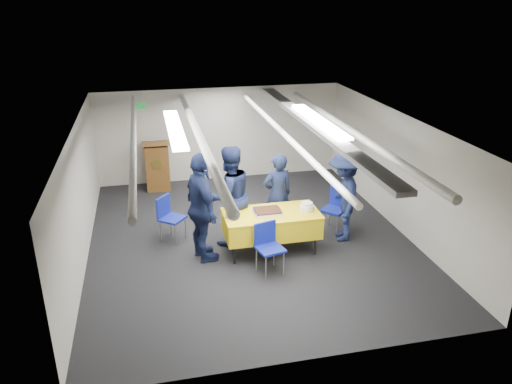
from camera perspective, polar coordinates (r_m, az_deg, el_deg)
ground at (r=9.69m, az=-0.73°, el=-5.37°), size 7.00×7.00×0.00m
room_shell at (r=9.40m, az=-0.75°, el=5.67°), size 6.00×7.00×2.30m
serving_table at (r=9.02m, az=1.76°, el=-3.61°), size 1.72×0.87×0.77m
sheet_cake at (r=8.87m, az=1.32°, el=-2.27°), size 0.49×0.38×0.09m
plate_stack_left at (r=8.71m, az=-2.70°, el=-2.44°), size 0.22×0.22×0.18m
plate_stack_right at (r=9.03m, az=5.83°, el=-1.71°), size 0.25×0.25×0.16m
podium at (r=12.10m, az=-11.23°, el=3.06°), size 0.62×0.53×1.25m
chair_near at (r=8.42m, az=1.35°, el=-5.78°), size 0.51×0.51×0.87m
chair_right at (r=9.99m, az=9.15°, el=-1.43°), size 0.59×0.59×0.87m
chair_left at (r=9.61m, az=-9.99°, el=-2.46°), size 0.59×0.59×0.87m
sailor_a at (r=9.58m, az=2.45°, el=-0.32°), size 0.65×0.48×1.64m
sailor_b at (r=9.18m, az=-3.07°, el=-0.46°), size 1.12×1.01×1.91m
sailor_c at (r=8.63m, az=-6.21°, el=-1.84°), size 0.74×1.24×1.97m
sailor_d at (r=9.50m, az=10.01°, el=-0.47°), size 0.91×1.26×1.76m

